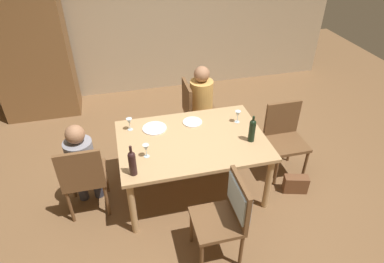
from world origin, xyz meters
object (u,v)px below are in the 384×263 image
object	(u,v)px
chair_left_end	(84,175)
chair_near	(230,209)
wine_glass_near_right	(238,114)
handbag	(296,184)
chair_right_end	(284,134)
armoire_cabinet	(29,47)
dinner_plate_guest_left	(155,128)
dining_table	(192,145)
wine_bottle_dark_red	(132,162)
person_woman_host	(82,161)
dinner_plate_host	(192,122)
chair_far_right	(195,109)
wine_glass_near_left	(146,148)
person_man_bearded	(203,100)
wine_bottle_tall_green	(252,130)
wine_glass_centre	(129,122)

from	to	relation	value
chair_left_end	chair_near	distance (m)	1.56
wine_glass_near_right	handbag	bearing A→B (deg)	-43.22
chair_near	chair_right_end	xyz separation A→B (m)	(1.06, 1.03, -0.06)
armoire_cabinet	dinner_plate_guest_left	bearing A→B (deg)	-52.65
dining_table	wine_bottle_dark_red	distance (m)	0.82
person_woman_host	dinner_plate_host	size ratio (longest dim) A/B	4.84
chair_far_right	wine_glass_near_left	world-z (taller)	chair_far_right
chair_right_end	dinner_plate_host	bearing A→B (deg)	-11.70
armoire_cabinet	dinner_plate_host	xyz separation A→B (m)	(1.99, -1.99, -0.36)
chair_far_right	chair_right_end	distance (m)	1.25
armoire_cabinet	person_man_bearded	size ratio (longest dim) A/B	1.91
dining_table	person_woman_host	bearing A→B (deg)	178.76
wine_glass_near_left	person_woman_host	bearing A→B (deg)	162.63
wine_bottle_dark_red	dinner_plate_host	xyz separation A→B (m)	(0.76, 0.73, -0.14)
chair_right_end	wine_bottle_tall_green	distance (m)	0.72
chair_left_end	wine_glass_near_left	world-z (taller)	chair_left_end
person_man_bearded	wine_bottle_tall_green	world-z (taller)	person_man_bearded
person_woman_host	handbag	distance (m)	2.46
chair_far_right	wine_glass_near_left	bearing A→B (deg)	-35.41
handbag	dining_table	bearing A→B (deg)	163.54
chair_far_right	wine_glass_centre	xyz separation A→B (m)	(-0.92, -0.59, 0.31)
person_man_bearded	chair_left_end	bearing A→B (deg)	-56.90
person_woman_host	dinner_plate_guest_left	world-z (taller)	person_woman_host
chair_near	wine_glass_near_right	world-z (taller)	chair_near
person_woman_host	wine_bottle_tall_green	xyz separation A→B (m)	(1.80, -0.21, 0.24)
chair_near	wine_glass_near_left	size ratio (longest dim) A/B	6.17
wine_bottle_tall_green	wine_glass_near_right	distance (m)	0.38
chair_right_end	wine_glass_near_left	bearing A→B (deg)	8.97
chair_near	wine_bottle_tall_green	distance (m)	0.95
chair_far_right	person_woman_host	bearing A→B (deg)	-57.99
person_man_bearded	dinner_plate_host	xyz separation A→B (m)	(-0.30, -0.62, 0.08)
handbag	wine_glass_near_right	bearing A→B (deg)	136.78
wine_glass_near_right	dinner_plate_host	size ratio (longest dim) A/B	0.66
person_man_bearded	wine_glass_near_right	world-z (taller)	person_man_bearded
person_man_bearded	dinner_plate_guest_left	xyz separation A→B (m)	(-0.76, -0.64, 0.08)
wine_glass_centre	dinner_plate_host	bearing A→B (deg)	-2.24
wine_glass_centre	chair_far_right	bearing A→B (deg)	33.02
chair_left_end	person_man_bearded	distance (m)	1.88
chair_right_end	wine_glass_near_right	world-z (taller)	chair_right_end
chair_near	wine_bottle_dark_red	size ratio (longest dim) A/B	2.79
person_man_bearded	wine_bottle_tall_green	bearing A→B (deg)	11.50
armoire_cabinet	wine_glass_centre	bearing A→B (deg)	-57.23
dinner_plate_host	handbag	distance (m)	1.43
wine_bottle_dark_red	armoire_cabinet	bearing A→B (deg)	114.31
dining_table	handbag	distance (m)	1.35
wine_bottle_tall_green	dinner_plate_host	world-z (taller)	wine_bottle_tall_green
chair_right_end	wine_glass_near_left	world-z (taller)	chair_right_end
dining_table	dinner_plate_host	size ratio (longest dim) A/B	7.10
chair_right_end	person_woman_host	bearing A→B (deg)	1.49
chair_far_right	chair_right_end	xyz separation A→B (m)	(0.91, -0.85, 0.00)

